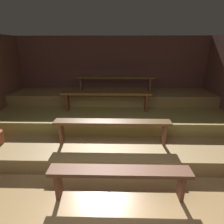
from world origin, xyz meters
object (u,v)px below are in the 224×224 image
object	(u,v)px
bench_upper_center	(115,79)
bench_middle_center	(106,95)
bench_lower_center	(112,125)
bench_floor_center	(119,174)

from	to	relation	value
bench_upper_center	bench_middle_center	bearing A→B (deg)	-107.19
bench_middle_center	bench_upper_center	distance (m)	0.78
bench_lower_center	bench_floor_center	bearing A→B (deg)	-83.43
bench_upper_center	bench_lower_center	bearing A→B (deg)	-91.23
bench_floor_center	bench_middle_center	size ratio (longest dim) A/B	0.92
bench_floor_center	bench_upper_center	size ratio (longest dim) A/B	0.95
bench_middle_center	bench_upper_center	bearing A→B (deg)	72.81
bench_lower_center	bench_upper_center	bearing A→B (deg)	88.77
bench_lower_center	bench_middle_center	bearing A→B (deg)	98.48
bench_floor_center	bench_lower_center	world-z (taller)	bench_lower_center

